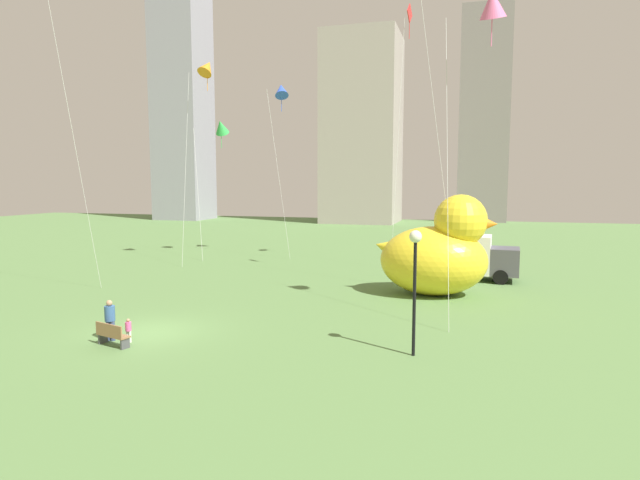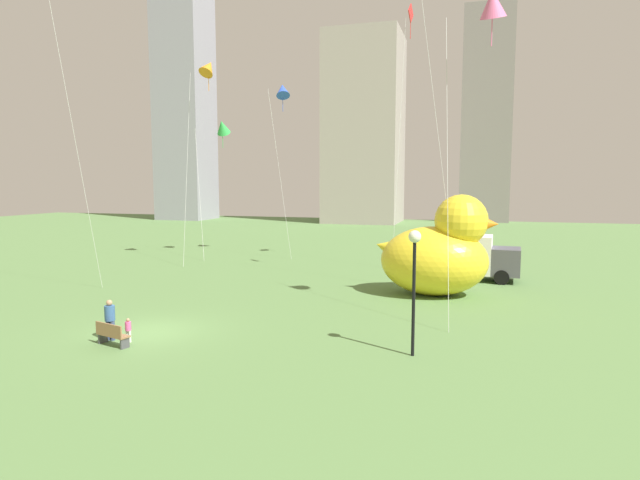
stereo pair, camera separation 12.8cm
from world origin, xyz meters
The scene contains 13 objects.
ground_plane centered at (0.00, 0.00, 0.00)m, with size 140.00×140.00×0.00m, color #577D44.
park_bench centered at (-0.27, -1.99, 0.47)m, with size 1.54×0.82×0.90m.
person_adult centered at (-0.82, -1.36, 0.89)m, with size 0.40×0.40×1.62m.
person_child centered at (0.02, -1.38, 0.52)m, with size 0.23×0.23×0.95m.
giant_inflatable_duck centered at (10.96, 10.84, 2.37)m, with size 6.71×4.31×5.56m.
lamppost centered at (10.83, 0.15, 3.41)m, with size 0.45×0.45×4.53m.
box_truck centered at (12.40, 16.17, 1.45)m, with size 6.21×2.70×2.85m.
city_skyline centered at (-9.20, 63.48, 16.36)m, with size 55.79×16.34×38.89m.
kite_blue centered at (-2.42, 22.46, 13.58)m, with size 1.88×1.90×14.36m.
kite_pink centered at (13.26, 5.48, 13.54)m, with size 2.66×3.31×14.27m.
kite_green centered at (-7.29, 21.36, 10.70)m, with size 3.44×3.63×11.49m.
kite_orange centered at (-6.48, 17.65, 14.61)m, with size 2.92×3.47×15.42m.
kite_red centered at (8.08, 19.30, 16.60)m, with size 1.08×1.60×18.36m.
Camera 1 is at (12.73, -18.38, 6.21)m, focal length 29.49 mm.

